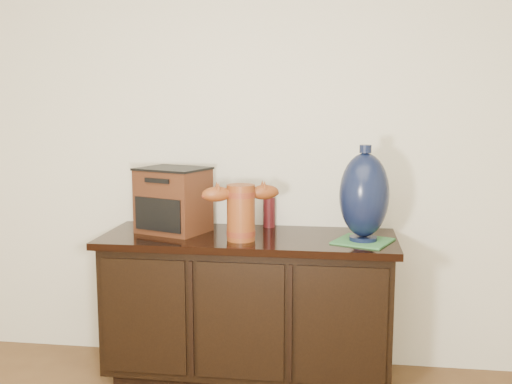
# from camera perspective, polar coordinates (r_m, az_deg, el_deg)

# --- Properties ---
(sideboard) EXTENTS (1.46, 0.56, 0.75)m
(sideboard) POSITION_cam_1_polar(r_m,az_deg,el_deg) (3.09, -0.72, -10.84)
(sideboard) COLOR black
(sideboard) RESTS_ON ground
(terracotta_vessel) EXTENTS (0.37, 0.22, 0.27)m
(terracotta_vessel) POSITION_cam_1_polar(r_m,az_deg,el_deg) (2.86, -1.45, -1.64)
(terracotta_vessel) COLOR brown
(terracotta_vessel) RESTS_ON sideboard
(tv_radio) EXTENTS (0.40, 0.36, 0.33)m
(tv_radio) POSITION_cam_1_polar(r_m,az_deg,el_deg) (3.08, -7.89, -0.76)
(tv_radio) COLOR #3F1E0F
(tv_radio) RESTS_ON sideboard
(green_mat) EXTENTS (0.32, 0.32, 0.01)m
(green_mat) POSITION_cam_1_polar(r_m,az_deg,el_deg) (2.90, 10.16, -4.62)
(green_mat) COLOR #32703A
(green_mat) RESTS_ON sideboard
(lamp_base) EXTENTS (0.31, 0.31, 0.45)m
(lamp_base) POSITION_cam_1_polar(r_m,az_deg,el_deg) (2.86, 10.27, -0.33)
(lamp_base) COLOR black
(lamp_base) RESTS_ON green_mat
(spray_can) EXTENTS (0.06, 0.06, 0.19)m
(spray_can) POSITION_cam_1_polar(r_m,az_deg,el_deg) (3.18, 1.26, -1.72)
(spray_can) COLOR #5F1014
(spray_can) RESTS_ON sideboard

